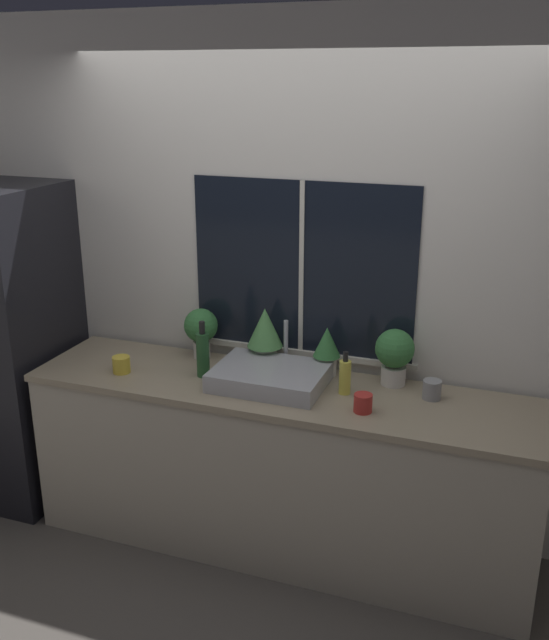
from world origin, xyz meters
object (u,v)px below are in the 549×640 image
(bottle_tall, at_px, (203,353))
(mug_grey, at_px, (432,390))
(potted_plant_far_right, at_px, (395,353))
(mug_red, at_px, (363,403))
(soap_bottle, at_px, (345,376))
(refrigerator, at_px, (9,344))
(potted_plant_center_left, at_px, (265,333))
(potted_plant_far_left, at_px, (201,328))
(mug_yellow, at_px, (121,365))
(sink, at_px, (270,376))
(potted_plant_center_right, at_px, (327,348))

(bottle_tall, xyz_separation_m, mug_grey, (1.14, 0.13, -0.08))
(potted_plant_far_right, height_order, mug_red, potted_plant_far_right)
(potted_plant_far_right, distance_m, mug_grey, 0.26)
(potted_plant_far_right, xyz_separation_m, mug_red, (-0.07, -0.36, -0.12))
(soap_bottle, xyz_separation_m, mug_red, (0.13, -0.17, -0.05))
(refrigerator, height_order, soap_bottle, refrigerator)
(potted_plant_center_left, relative_size, bottle_tall, 1.09)
(potted_plant_far_right, bearing_deg, potted_plant_far_left, -180.00)
(refrigerator, bearing_deg, potted_plant_far_right, 5.19)
(refrigerator, xyz_separation_m, mug_yellow, (0.84, -0.14, 0.04))
(refrigerator, bearing_deg, soap_bottle, 0.25)
(bottle_tall, bearing_deg, potted_plant_center_left, 42.69)
(sink, xyz_separation_m, mug_grey, (0.78, 0.11, 0.00))
(mug_red, bearing_deg, mug_grey, 42.31)
(refrigerator, xyz_separation_m, potted_plant_far_left, (1.14, 0.20, 0.17))
(potted_plant_center_left, height_order, mug_grey, potted_plant_center_left)
(potted_plant_far_left, distance_m, potted_plant_far_right, 1.06)
(sink, bearing_deg, soap_bottle, 3.95)
(bottle_tall, distance_m, mug_grey, 1.15)
(potted_plant_far_right, xyz_separation_m, bottle_tall, (-0.94, -0.23, -0.04))
(sink, distance_m, mug_yellow, 0.79)
(potted_plant_far_left, height_order, potted_plant_center_left, potted_plant_center_left)
(potted_plant_center_left, relative_size, mug_grey, 3.47)
(soap_bottle, bearing_deg, mug_red, -51.91)
(sink, relative_size, potted_plant_far_right, 1.90)
(sink, xyz_separation_m, mug_yellow, (-0.78, -0.12, -0.00))
(potted_plant_center_right, xyz_separation_m, bottle_tall, (-0.59, -0.23, -0.02))
(potted_plant_center_right, distance_m, mug_grey, 0.57)
(mug_yellow, bearing_deg, refrigerator, 170.73)
(potted_plant_center_left, height_order, potted_plant_far_right, potted_plant_center_left)
(potted_plant_far_right, bearing_deg, mug_grey, -27.05)
(bottle_tall, relative_size, mug_red, 3.43)
(soap_bottle, bearing_deg, mug_yellow, -172.85)
(potted_plant_far_left, distance_m, soap_bottle, 0.88)
(potted_plant_far_left, bearing_deg, soap_bottle, -12.54)
(refrigerator, xyz_separation_m, potted_plant_center_right, (1.85, 0.20, 0.14))
(potted_plant_center_left, height_order, soap_bottle, potted_plant_center_left)
(refrigerator, relative_size, mug_grey, 19.71)
(potted_plant_center_right, relative_size, mug_red, 2.99)
(potted_plant_center_right, bearing_deg, potted_plant_far_left, 180.00)
(refrigerator, distance_m, soap_bottle, 2.00)
(sink, relative_size, bottle_tall, 1.84)
(refrigerator, height_order, mug_grey, refrigerator)
(refrigerator, distance_m, potted_plant_far_right, 2.21)
(potted_plant_center_right, distance_m, potted_plant_far_right, 0.35)
(soap_bottle, distance_m, bottle_tall, 0.74)
(potted_plant_center_left, bearing_deg, mug_yellow, -153.45)
(bottle_tall, relative_size, mug_yellow, 3.25)
(refrigerator, height_order, bottle_tall, refrigerator)
(potted_plant_far_left, height_order, mug_red, potted_plant_far_left)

